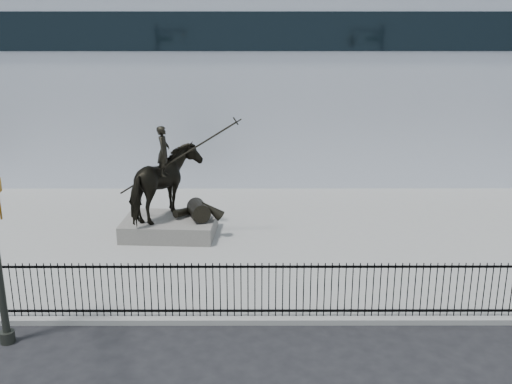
{
  "coord_description": "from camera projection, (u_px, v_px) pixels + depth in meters",
  "views": [
    {
      "loc": [
        -0.92,
        -12.82,
        7.81
      ],
      "look_at": [
        -0.88,
        6.0,
        2.11
      ],
      "focal_mm": 42.0,
      "sensor_mm": 36.0,
      "label": 1
    }
  ],
  "objects": [
    {
      "name": "building",
      "position": [
        272.0,
        75.0,
        32.38
      ],
      "size": [
        44.0,
        14.0,
        9.0
      ],
      "primitive_type": "cube",
      "color": "silver",
      "rests_on": "ground"
    },
    {
      "name": "equestrian_statue",
      "position": [
        170.0,
        185.0,
        20.84
      ],
      "size": [
        4.12,
        2.67,
        3.5
      ],
      "rotation": [
        0.0,
        0.0,
        -0.06
      ],
      "color": "black",
      "rests_on": "statue_plinth"
    },
    {
      "name": "picket_fence",
      "position": [
        290.0,
        290.0,
        15.48
      ],
      "size": [
        22.1,
        0.1,
        1.5
      ],
      "color": "black",
      "rests_on": "plaza"
    },
    {
      "name": "plaza",
      "position": [
        281.0,
        239.0,
        21.22
      ],
      "size": [
        30.0,
        12.0,
        0.15
      ],
      "primitive_type": "cube",
      "color": "gray",
      "rests_on": "ground"
    },
    {
      "name": "statue_plinth",
      "position": [
        170.0,
        227.0,
        21.3
      ],
      "size": [
        3.34,
        2.4,
        0.6
      ],
      "primitive_type": "cube",
      "rotation": [
        0.0,
        0.0,
        -0.06
      ],
      "color": "#5A5752",
      "rests_on": "plaza"
    },
    {
      "name": "ground",
      "position": [
        293.0,
        346.0,
        14.54
      ],
      "size": [
        120.0,
        120.0,
        0.0
      ],
      "primitive_type": "plane",
      "color": "black",
      "rests_on": "ground"
    }
  ]
}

